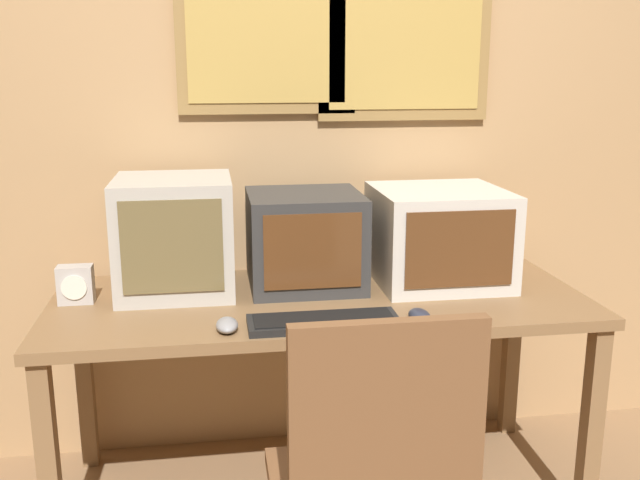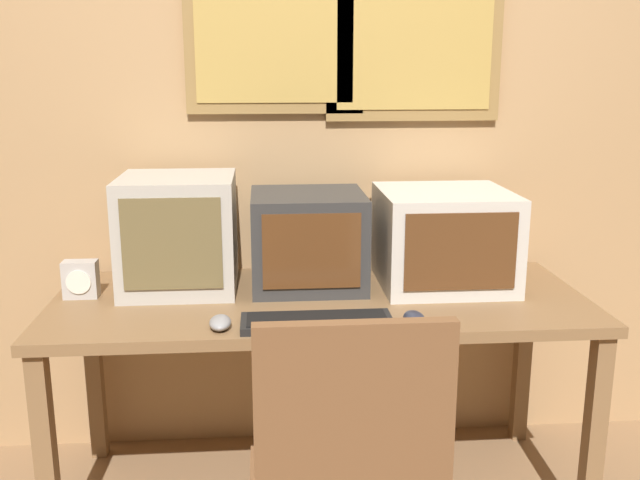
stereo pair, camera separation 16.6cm
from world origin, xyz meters
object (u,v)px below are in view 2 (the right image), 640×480
object	(u,v)px
keyboard_main	(317,321)
mouse_near_keyboard	(414,319)
monitor_left	(179,233)
mouse_far_corner	(220,323)
monitor_right	(444,238)
desk_clock	(81,279)
monitor_center	(308,239)

from	to	relation	value
keyboard_main	mouse_near_keyboard	distance (m)	0.29
monitor_left	keyboard_main	distance (m)	0.63
keyboard_main	mouse_far_corner	size ratio (longest dim) A/B	4.20
monitor_right	desk_clock	distance (m)	1.24
monitor_center	monitor_left	bearing A→B (deg)	-179.67
monitor_center	desk_clock	distance (m)	0.77
mouse_far_corner	mouse_near_keyboard	bearing A→B (deg)	-1.68
monitor_right	mouse_far_corner	size ratio (longest dim) A/B	4.15
keyboard_main	desk_clock	world-z (taller)	desk_clock
mouse_near_keyboard	monitor_right	bearing A→B (deg)	65.38
monitor_right	mouse_near_keyboard	distance (m)	0.47
monitor_left	keyboard_main	world-z (taller)	monitor_left
monitor_center	desk_clock	world-z (taller)	monitor_center
keyboard_main	mouse_far_corner	distance (m)	0.28
monitor_left	monitor_center	distance (m)	0.44
keyboard_main	mouse_far_corner	xyz separation A→B (m)	(-0.28, -0.00, 0.01)
monitor_left	keyboard_main	xyz separation A→B (m)	(0.44, -0.41, -0.18)
mouse_far_corner	desk_clock	bearing A→B (deg)	145.15
monitor_left	desk_clock	world-z (taller)	monitor_left
mouse_near_keyboard	desk_clock	world-z (taller)	desk_clock
mouse_near_keyboard	desk_clock	bearing A→B (deg)	161.64
mouse_near_keyboard	desk_clock	size ratio (longest dim) A/B	0.84
desk_clock	monitor_center	bearing A→B (deg)	6.44
mouse_near_keyboard	mouse_far_corner	bearing A→B (deg)	178.32
desk_clock	mouse_far_corner	bearing A→B (deg)	-34.85
monitor_center	desk_clock	size ratio (longest dim) A/B	3.12
monitor_left	mouse_far_corner	bearing A→B (deg)	-69.17
monitor_right	mouse_near_keyboard	xyz separation A→B (m)	(-0.19, -0.40, -0.15)
monitor_center	keyboard_main	world-z (taller)	monitor_center
keyboard_main	monitor_right	bearing A→B (deg)	39.17
mouse_far_corner	desk_clock	distance (m)	0.58
monitor_left	mouse_far_corner	xyz separation A→B (m)	(0.16, -0.41, -0.18)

